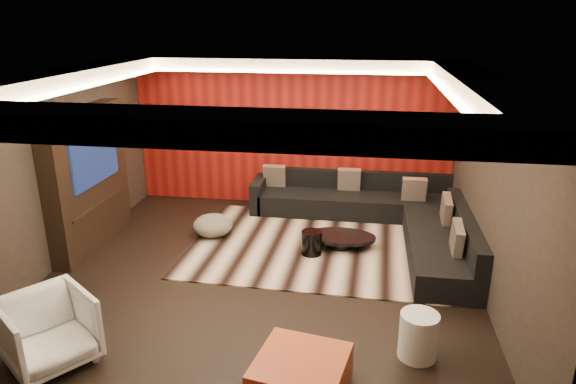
% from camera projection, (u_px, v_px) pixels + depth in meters
% --- Properties ---
extents(floor, '(6.00, 6.00, 0.02)m').
position_uv_depth(floor, '(261.00, 274.00, 7.35)').
color(floor, black).
rests_on(floor, ground).
extents(ceiling, '(6.00, 6.00, 0.02)m').
position_uv_depth(ceiling, '(257.00, 74.00, 6.43)').
color(ceiling, silver).
rests_on(ceiling, ground).
extents(wall_back, '(6.00, 0.02, 2.80)m').
position_uv_depth(wall_back, '(292.00, 133.00, 9.70)').
color(wall_back, black).
rests_on(wall_back, ground).
extents(wall_left, '(0.02, 6.00, 2.80)m').
position_uv_depth(wall_left, '(53.00, 171.00, 7.33)').
color(wall_left, black).
rests_on(wall_left, ground).
extents(wall_right, '(0.02, 6.00, 2.80)m').
position_uv_depth(wall_right, '(493.00, 192.00, 6.45)').
color(wall_right, black).
rests_on(wall_right, ground).
extents(red_feature_wall, '(5.98, 0.05, 2.78)m').
position_uv_depth(red_feature_wall, '(292.00, 133.00, 9.67)').
color(red_feature_wall, '#6B0C0A').
rests_on(red_feature_wall, ground).
extents(soffit_back, '(6.00, 0.60, 0.22)m').
position_uv_depth(soffit_back, '(290.00, 64.00, 8.99)').
color(soffit_back, silver).
rests_on(soffit_back, ground).
extents(soffit_front, '(6.00, 0.60, 0.22)m').
position_uv_depth(soffit_front, '(184.00, 126.00, 3.95)').
color(soffit_front, silver).
rests_on(soffit_front, ground).
extents(soffit_left, '(0.60, 4.80, 0.22)m').
position_uv_depth(soffit_left, '(60.00, 79.00, 6.86)').
color(soffit_left, silver).
rests_on(soffit_left, ground).
extents(soffit_right, '(0.60, 4.80, 0.22)m').
position_uv_depth(soffit_right, '(480.00, 88.00, 6.08)').
color(soffit_right, silver).
rests_on(soffit_right, ground).
extents(cove_back, '(4.80, 0.08, 0.04)m').
position_uv_depth(cove_back, '(286.00, 72.00, 8.71)').
color(cove_back, '#FFD899').
rests_on(cove_back, ground).
extents(cove_front, '(4.80, 0.08, 0.04)m').
position_uv_depth(cove_front, '(198.00, 129.00, 4.30)').
color(cove_front, '#FFD899').
rests_on(cove_front, ground).
extents(cove_left, '(0.08, 4.80, 0.04)m').
position_uv_depth(cove_left, '(84.00, 87.00, 6.84)').
color(cove_left, '#FFD899').
rests_on(cove_left, ground).
extents(cove_right, '(0.08, 4.80, 0.04)m').
position_uv_depth(cove_right, '(450.00, 95.00, 6.16)').
color(cove_right, '#FFD899').
rests_on(cove_right, ground).
extents(tv_surround, '(0.30, 2.00, 2.20)m').
position_uv_depth(tv_surround, '(88.00, 179.00, 7.96)').
color(tv_surround, black).
rests_on(tv_surround, ground).
extents(tv_screen, '(0.04, 1.30, 0.80)m').
position_uv_depth(tv_screen, '(95.00, 157.00, 7.83)').
color(tv_screen, black).
rests_on(tv_screen, ground).
extents(tv_shelf, '(0.04, 1.60, 0.04)m').
position_uv_depth(tv_shelf, '(101.00, 204.00, 8.07)').
color(tv_shelf, black).
rests_on(tv_shelf, ground).
extents(rug, '(4.09, 3.12, 0.02)m').
position_uv_depth(rug, '(317.00, 246.00, 8.22)').
color(rug, tan).
rests_on(rug, floor).
extents(coffee_table, '(1.12, 1.12, 0.19)m').
position_uv_depth(coffee_table, '(340.00, 240.00, 8.16)').
color(coffee_table, black).
rests_on(coffee_table, rug).
extents(drum_stool, '(0.38, 0.38, 0.37)m').
position_uv_depth(drum_stool, '(312.00, 243.00, 7.86)').
color(drum_stool, black).
rests_on(drum_stool, rug).
extents(striped_pouf, '(0.79, 0.79, 0.36)m').
position_uv_depth(striped_pouf, '(213.00, 225.00, 8.52)').
color(striped_pouf, '#B7AE8E').
rests_on(striped_pouf, rug).
extents(white_side_table, '(0.52, 0.52, 0.52)m').
position_uv_depth(white_side_table, '(418.00, 336.00, 5.48)').
color(white_side_table, silver).
rests_on(white_side_table, floor).
extents(orange_ottoman, '(0.99, 0.99, 0.38)m').
position_uv_depth(orange_ottoman, '(301.00, 376.00, 4.98)').
color(orange_ottoman, '#9A4213').
rests_on(orange_ottoman, floor).
extents(armchair, '(1.17, 1.17, 0.77)m').
position_uv_depth(armchair, '(49.00, 331.00, 5.34)').
color(armchair, white).
rests_on(armchair, floor).
extents(sectional_sofa, '(3.65, 3.50, 0.75)m').
position_uv_depth(sectional_sofa, '(382.00, 216.00, 8.75)').
color(sectional_sofa, black).
rests_on(sectional_sofa, floor).
extents(throw_pillows, '(3.26, 2.83, 0.50)m').
position_uv_depth(throw_pillows, '(381.00, 196.00, 8.66)').
color(throw_pillows, tan).
rests_on(throw_pillows, sectional_sofa).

